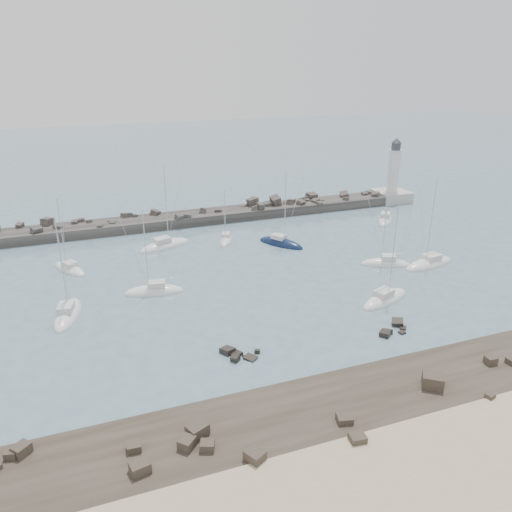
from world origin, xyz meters
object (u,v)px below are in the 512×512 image
(sailboat_8, at_px, (281,244))
(sailboat_10, at_px, (429,264))
(lighthouse, at_px, (392,187))
(sailboat_4, at_px, (165,246))
(sailboat_11, at_px, (385,220))
(sailboat_1, at_px, (69,269))
(sailboat_9, at_px, (385,264))
(sailboat_7, at_px, (385,300))
(sailboat_6, at_px, (226,240))
(sailboat_5, at_px, (154,292))
(sailboat_3, at_px, (68,315))

(sailboat_8, relative_size, sailboat_10, 0.92)
(lighthouse, bearing_deg, sailboat_4, -167.65)
(sailboat_4, xyz_separation_m, sailboat_11, (43.43, -0.67, 0.01))
(sailboat_8, bearing_deg, sailboat_11, 11.78)
(sailboat_1, xyz_separation_m, sailboat_9, (46.23, -14.83, 0.02))
(lighthouse, xyz_separation_m, sailboat_8, (-34.09, -17.39, -2.94))
(sailboat_1, xyz_separation_m, sailboat_7, (39.15, -25.31, 0.02))
(sailboat_11, bearing_deg, sailboat_6, -179.79)
(sailboat_5, relative_size, sailboat_9, 1.06)
(sailboat_10, xyz_separation_m, sailboat_11, (6.39, 21.50, 0.02))
(sailboat_5, xyz_separation_m, sailboat_11, (48.11, 16.57, 0.01))
(sailboat_1, xyz_separation_m, sailboat_10, (52.51, -17.27, 0.01))
(sailboat_3, height_order, sailboat_8, sailboat_3)
(sailboat_4, xyz_separation_m, sailboat_8, (18.99, -5.76, 0.00))
(sailboat_1, distance_m, sailboat_6, 26.41)
(sailboat_1, relative_size, sailboat_6, 1.17)
(sailboat_3, distance_m, sailboat_9, 46.68)
(sailboat_1, height_order, sailboat_5, sailboat_5)
(sailboat_3, relative_size, sailboat_7, 1.00)
(sailboat_3, bearing_deg, lighthouse, 24.71)
(sailboat_3, relative_size, sailboat_10, 0.93)
(sailboat_1, bearing_deg, lighthouse, 13.55)
(sailboat_4, bearing_deg, lighthouse, 12.35)
(sailboat_4, bearing_deg, sailboat_11, -0.88)
(sailboat_4, xyz_separation_m, sailboat_10, (37.04, -22.16, -0.00))
(sailboat_6, relative_size, sailboat_8, 0.75)
(sailboat_8, distance_m, sailboat_10, 24.39)
(sailboat_9, bearing_deg, sailboat_8, 130.13)
(sailboat_9, distance_m, sailboat_10, 6.74)
(sailboat_1, relative_size, sailboat_5, 0.93)
(lighthouse, relative_size, sailboat_7, 1.06)
(lighthouse, relative_size, sailboat_8, 1.07)
(lighthouse, distance_m, sailboat_6, 44.34)
(sailboat_3, bearing_deg, sailboat_11, 18.16)
(sailboat_11, bearing_deg, sailboat_1, -175.90)
(sailboat_1, bearing_deg, sailboat_11, 4.10)
(sailboat_7, distance_m, sailboat_10, 15.60)
(sailboat_5, relative_size, sailboat_11, 0.97)
(sailboat_5, xyz_separation_m, sailboat_6, (15.29, 16.45, -0.02))
(sailboat_9, bearing_deg, sailboat_4, 147.33)
(sailboat_3, xyz_separation_m, sailboat_9, (46.68, 0.42, -0.01))
(lighthouse, distance_m, sailboat_11, 15.90)
(sailboat_6, height_order, sailboat_10, sailboat_10)
(sailboat_3, bearing_deg, sailboat_7, -14.27)
(lighthouse, distance_m, sailboat_1, 70.58)
(sailboat_7, bearing_deg, sailboat_8, 100.85)
(sailboat_7, height_order, sailboat_9, sailboat_7)
(sailboat_3, xyz_separation_m, sailboat_7, (39.60, -10.07, -0.01))
(sailboat_1, relative_size, sailboat_3, 0.87)
(sailboat_9, bearing_deg, sailboat_6, 136.77)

